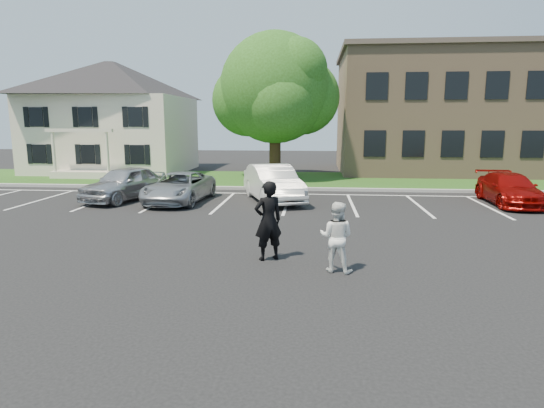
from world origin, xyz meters
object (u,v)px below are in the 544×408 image
object	(u,v)px
office_building	(501,112)
man_white_shirt	(336,237)
man_black_suit	(268,221)
car_white_sedan	(273,183)
car_silver_minivan	(179,187)
house	(113,117)
car_silver_west	(125,183)
tree	(277,91)
car_red_compact	(510,189)

from	to	relation	value
office_building	man_white_shirt	world-z (taller)	office_building
man_black_suit	car_white_sedan	distance (m)	8.78
man_black_suit	car_silver_minivan	xyz separation A→B (m)	(-4.78, 8.16, -0.37)
office_building	house	bearing A→B (deg)	-175.72
office_building	car_silver_west	size ratio (longest dim) A/B	4.98
car_white_sedan	house	bearing A→B (deg)	117.16
man_white_shirt	man_black_suit	bearing A→B (deg)	-8.71
tree	car_white_sedan	xyz separation A→B (m)	(0.52, -8.08, -4.54)
car_white_sedan	car_silver_west	bearing A→B (deg)	162.59
car_silver_west	car_white_sedan	bearing A→B (deg)	20.56
office_building	tree	world-z (taller)	tree
office_building	car_silver_minivan	bearing A→B (deg)	-143.32
man_black_suit	house	bearing A→B (deg)	-86.07
tree	car_silver_west	bearing A→B (deg)	-126.40
car_silver_west	man_white_shirt	bearing A→B (deg)	-27.66
office_building	car_silver_minivan	distance (m)	23.66
house	car_silver_minivan	distance (m)	14.86
man_white_shirt	car_white_sedan	size ratio (longest dim) A/B	0.34
man_white_shirt	car_white_sedan	world-z (taller)	man_white_shirt
man_black_suit	tree	bearing A→B (deg)	-114.92
tree	car_silver_minivan	world-z (taller)	tree
office_building	man_white_shirt	bearing A→B (deg)	-118.23
man_black_suit	car_white_sedan	world-z (taller)	man_black_suit
car_silver_west	tree	bearing A→B (deg)	71.38
car_silver_minivan	man_white_shirt	bearing A→B (deg)	-49.85
office_building	tree	xyz separation A→B (m)	(-15.18, -5.31, 1.19)
house	car_red_compact	size ratio (longest dim) A/B	2.28
man_white_shirt	car_red_compact	size ratio (longest dim) A/B	0.37
office_building	car_silver_minivan	size ratio (longest dim) A/B	4.76
car_silver_west	car_red_compact	size ratio (longest dim) A/B	0.99
car_silver_minivan	car_red_compact	size ratio (longest dim) A/B	1.04
car_silver_minivan	car_silver_west	bearing A→B (deg)	178.37
house	office_building	bearing A→B (deg)	4.28
tree	man_white_shirt	world-z (taller)	tree
man_black_suit	car_red_compact	size ratio (longest dim) A/B	0.45
car_white_sedan	car_silver_minivan	bearing A→B (deg)	168.05
house	car_white_sedan	xyz separation A→B (m)	(12.34, -11.36, -3.02)
man_white_shirt	office_building	bearing A→B (deg)	-102.10
house	man_black_suit	size ratio (longest dim) A/B	5.03
man_white_shirt	car_silver_west	bearing A→B (deg)	-29.31
car_white_sedan	man_white_shirt	bearing A→B (deg)	-96.30
car_silver_west	car_red_compact	world-z (taller)	car_silver_west
house	tree	distance (m)	12.36
house	car_silver_minivan	bearing A→B (deg)	-55.46
car_red_compact	car_silver_west	bearing A→B (deg)	-176.84
man_black_suit	man_white_shirt	bearing A→B (deg)	126.21
tree	car_red_compact	size ratio (longest dim) A/B	1.94
car_silver_minivan	car_red_compact	world-z (taller)	car_red_compact
tree	office_building	bearing A→B (deg)	19.27
office_building	car_silver_west	xyz separation A→B (m)	(-21.37, -13.71, -3.39)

